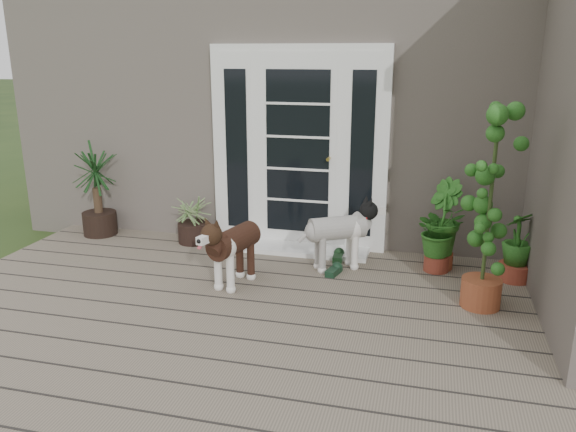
# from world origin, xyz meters

# --- Properties ---
(deck) EXTENTS (6.20, 4.60, 0.12)m
(deck) POSITION_xyz_m (0.00, 0.40, 0.06)
(deck) COLOR #6B5B4C
(deck) RESTS_ON ground
(house_main) EXTENTS (7.40, 4.00, 3.10)m
(house_main) POSITION_xyz_m (0.00, 4.65, 1.55)
(house_main) COLOR #665E54
(house_main) RESTS_ON ground
(door_unit) EXTENTS (1.90, 0.14, 2.15)m
(door_unit) POSITION_xyz_m (-0.20, 2.60, 1.19)
(door_unit) COLOR white
(door_unit) RESTS_ON deck
(door_step) EXTENTS (1.60, 0.40, 0.05)m
(door_step) POSITION_xyz_m (-0.20, 2.40, 0.14)
(door_step) COLOR white
(door_step) RESTS_ON deck
(brindle_dog) EXTENTS (0.50, 0.80, 0.62)m
(brindle_dog) POSITION_xyz_m (-0.51, 1.37, 0.43)
(brindle_dog) COLOR #3F2217
(brindle_dog) RESTS_ON deck
(white_dog) EXTENTS (0.79, 0.65, 0.61)m
(white_dog) POSITION_xyz_m (0.33, 1.99, 0.43)
(white_dog) COLOR silver
(white_dog) RESTS_ON deck
(spider_plant) EXTENTS (0.63, 0.63, 0.61)m
(spider_plant) POSITION_xyz_m (-1.37, 2.40, 0.42)
(spider_plant) COLOR #8CB36E
(spider_plant) RESTS_ON deck
(yucca) EXTENTS (0.94, 0.94, 1.06)m
(yucca) POSITION_xyz_m (-2.55, 2.40, 0.65)
(yucca) COLOR black
(yucca) RESTS_ON deck
(herb_a) EXTENTS (0.63, 0.63, 0.60)m
(herb_a) POSITION_xyz_m (1.29, 2.18, 0.42)
(herb_a) COLOR #18551C
(herb_a) RESTS_ON deck
(herb_b) EXTENTS (0.54, 0.54, 0.67)m
(herb_b) POSITION_xyz_m (1.31, 2.27, 0.46)
(herb_b) COLOR #275518
(herb_b) RESTS_ON deck
(herb_c) EXTENTS (0.48, 0.48, 0.52)m
(herb_c) POSITION_xyz_m (2.00, 2.12, 0.38)
(herb_c) COLOR #1D661F
(herb_c) RESTS_ON deck
(sapling) EXTENTS (0.67, 0.67, 1.75)m
(sapling) POSITION_xyz_m (1.65, 1.44, 0.99)
(sapling) COLOR #164D17
(sapling) RESTS_ON deck
(clog_left) EXTENTS (0.15, 0.29, 0.08)m
(clog_left) POSITION_xyz_m (0.31, 2.23, 0.16)
(clog_left) COLOR black
(clog_left) RESTS_ON deck
(clog_right) EXTENTS (0.18, 0.29, 0.08)m
(clog_right) POSITION_xyz_m (0.34, 1.84, 0.16)
(clog_right) COLOR black
(clog_right) RESTS_ON deck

